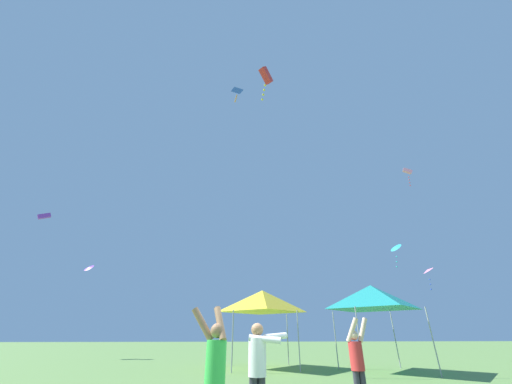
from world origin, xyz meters
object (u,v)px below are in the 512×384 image
person_watcher_white (259,363)px  person_companion_red (357,359)px  kite_purple_box (44,216)px  canopy_tent_teal (372,297)px  person_flyer_green (215,367)px  kite_red_box (266,76)px  canopy_tent_yellow (262,301)px  kite_pink_box (407,172)px  kite_cyan_delta (396,248)px  kite_purple_delta (89,268)px  kite_pink_delta (428,271)px  kite_blue_diamond (237,91)px

person_watcher_white → person_companion_red: 2.92m
kite_purple_box → canopy_tent_teal: bearing=-23.0°
person_flyer_green → kite_red_box: kite_red_box is taller
person_flyer_green → canopy_tent_yellow: size_ratio=0.55×
canopy_tent_yellow → kite_pink_box: 12.87m
kite_cyan_delta → kite_purple_delta: size_ratio=1.90×
canopy_tent_teal → kite_purple_box: (-24.09, 10.23, 7.73)m
canopy_tent_yellow → kite_cyan_delta: size_ratio=2.06×
kite_pink_delta → kite_red_box: kite_red_box is taller
person_flyer_green → person_watcher_white: person_flyer_green is taller
kite_pink_delta → kite_blue_diamond: size_ratio=0.83×
person_companion_red → kite_pink_box: (8.30, 8.01, 10.38)m
canopy_tent_teal → kite_pink_delta: bearing=43.7°
canopy_tent_yellow → kite_pink_box: bearing=-4.8°
canopy_tent_teal → kite_cyan_delta: size_ratio=2.08×
canopy_tent_teal → kite_purple_box: bearing=157.0°
person_watcher_white → canopy_tent_teal: 10.58m
kite_purple_box → kite_pink_delta: bearing=-1.9°
person_watcher_white → kite_blue_diamond: 28.97m
canopy_tent_teal → kite_purple_delta: kite_purple_delta is taller
kite_pink_delta → kite_purple_delta: kite_pink_delta is taller
person_companion_red → canopy_tent_yellow: canopy_tent_yellow is taller
person_watcher_white → canopy_tent_yellow: canopy_tent_yellow is taller
person_flyer_green → canopy_tent_yellow: bearing=80.7°
person_companion_red → canopy_tent_yellow: (-1.57, 8.84, 2.17)m
canopy_tent_teal → kite_purple_box: kite_purple_box is taller
person_flyer_green → kite_purple_box: size_ratio=2.04×
person_companion_red → kite_purple_delta: size_ratio=2.06×
canopy_tent_yellow → kite_cyan_delta: kite_cyan_delta is taller
kite_cyan_delta → kite_red_box: (-10.36, -4.71, 12.42)m
person_watcher_white → person_companion_red: size_ratio=0.91×
person_companion_red → canopy_tent_yellow: size_ratio=0.53×
person_companion_red → kite_pink_delta: 21.40m
person_watcher_white → canopy_tent_teal: canopy_tent_teal is taller
kite_purple_box → person_flyer_green: bearing=-48.7°
person_flyer_green → canopy_tent_yellow: (1.81, 11.08, 2.11)m
kite_red_box → kite_pink_box: bearing=-1.4°
canopy_tent_yellow → kite_pink_delta: kite_pink_delta is taller
person_watcher_white → kite_blue_diamond: (-0.99, 16.29, 23.93)m
kite_purple_box → kite_purple_delta: (5.51, -1.09, -4.68)m
canopy_tent_yellow → kite_purple_box: bearing=156.5°
kite_blue_diamond → kite_pink_box: bearing=-30.0°
person_companion_red → kite_blue_diamond: (-3.54, 14.86, 23.98)m
canopy_tent_teal → canopy_tent_yellow: canopy_tent_teal is taller
kite_pink_box → kite_blue_diamond: 19.29m
person_companion_red → kite_purple_delta: kite_purple_delta is taller
person_flyer_green → kite_cyan_delta: (12.56, 15.19, 6.43)m
kite_purple_box → kite_blue_diamond: size_ratio=0.45×
canopy_tent_yellow → kite_cyan_delta: 12.29m
person_companion_red → kite_pink_delta: kite_pink_delta is taller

